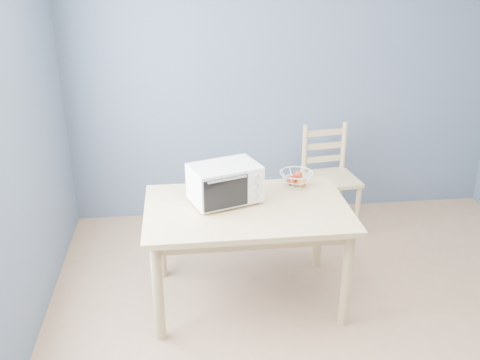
{
  "coord_description": "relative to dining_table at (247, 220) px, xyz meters",
  "views": [
    {
      "loc": [
        -1.0,
        -2.46,
        2.36
      ],
      "look_at": [
        -0.61,
        0.85,
        0.93
      ],
      "focal_mm": 40.0,
      "sensor_mm": 36.0,
      "label": 1
    }
  ],
  "objects": [
    {
      "name": "dining_table",
      "position": [
        0.0,
        0.0,
        0.0
      ],
      "size": [
        1.4,
        0.9,
        0.75
      ],
      "color": "#D2B37E",
      "rests_on": "ground"
    },
    {
      "name": "room",
      "position": [
        0.56,
        -0.8,
        0.65
      ],
      "size": [
        4.01,
        4.51,
        2.61
      ],
      "color": "tan",
      "rests_on": "ground"
    },
    {
      "name": "fruit_basket",
      "position": [
        0.41,
        0.31,
        0.16
      ],
      "size": [
        0.3,
        0.3,
        0.13
      ],
      "rotation": [
        0.0,
        0.0,
        0.23
      ],
      "color": "white",
      "rests_on": "dining_table"
    },
    {
      "name": "toaster_oven",
      "position": [
        -0.16,
        0.09,
        0.24
      ],
      "size": [
        0.54,
        0.46,
        0.27
      ],
      "rotation": [
        0.0,
        0.0,
        0.33
      ],
      "color": "white",
      "rests_on": "dining_table"
    },
    {
      "name": "dining_chair",
      "position": [
        0.88,
        1.04,
        -0.18
      ],
      "size": [
        0.49,
        0.49,
        0.95
      ],
      "rotation": [
        0.0,
        0.0,
        0.13
      ],
      "color": "#D2B37E",
      "rests_on": "ground"
    }
  ]
}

